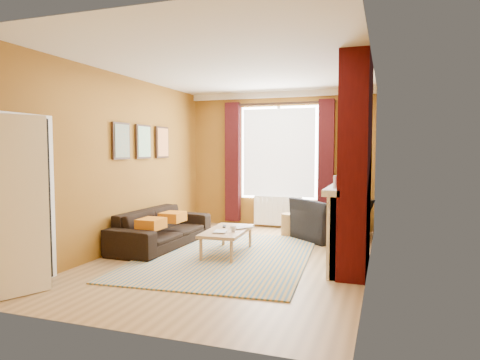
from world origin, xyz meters
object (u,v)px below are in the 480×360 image
at_px(coffee_table, 227,232).
at_px(floor_lamp, 353,168).
at_px(armchair, 331,219).
at_px(sofa, 162,228).
at_px(wicker_stool, 290,225).

height_order(coffee_table, floor_lamp, floor_lamp).
distance_m(coffee_table, floor_lamp, 2.74).
relative_size(armchair, floor_lamp, 0.70).
distance_m(sofa, coffee_table, 1.24).
xyz_separation_m(sofa, coffee_table, (1.23, -0.18, 0.04)).
bearing_deg(wicker_stool, sofa, -139.38).
distance_m(sofa, wicker_stool, 2.41).
bearing_deg(floor_lamp, coffee_table, -132.06).
xyz_separation_m(sofa, wicker_stool, (1.83, 1.57, -0.10)).
bearing_deg(sofa, armchair, -58.95).
height_order(sofa, wicker_stool, sofa).
relative_size(coffee_table, floor_lamp, 0.73).
relative_size(armchair, wicker_stool, 2.65).
bearing_deg(coffee_table, sofa, 168.72).
distance_m(wicker_stool, floor_lamp, 1.57).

